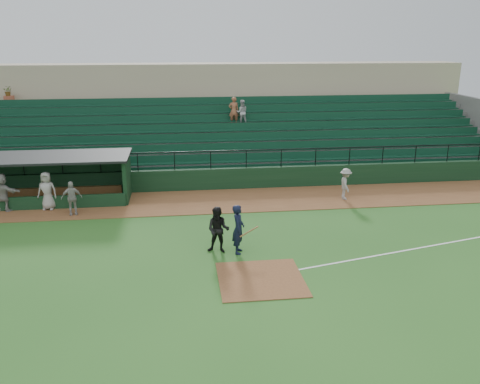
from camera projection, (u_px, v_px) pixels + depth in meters
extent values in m
plane|color=#265A1D|center=(256.00, 267.00, 18.49)|extent=(90.00, 90.00, 0.00)
cube|color=brown|center=(233.00, 200.00, 26.07)|extent=(40.00, 4.00, 0.03)
cube|color=brown|center=(261.00, 279.00, 17.54)|extent=(3.00, 3.00, 0.03)
cube|color=white|center=(442.00, 244.00, 20.57)|extent=(17.49, 4.44, 0.01)
cube|color=black|center=(229.00, 178.00, 27.98)|extent=(36.00, 0.35, 1.20)
cylinder|color=black|center=(228.00, 151.00, 27.51)|extent=(36.00, 0.06, 0.06)
cube|color=#63635E|center=(221.00, 141.00, 32.27)|extent=(36.00, 9.00, 3.60)
cube|color=#103A26|center=(222.00, 135.00, 31.67)|extent=(34.56, 8.00, 4.05)
cube|color=#63635E|center=(479.00, 130.00, 34.35)|extent=(0.35, 9.50, 4.20)
cube|color=tan|center=(213.00, 106.00, 38.02)|extent=(38.00, 3.00, 6.40)
cube|color=#63635E|center=(215.00, 103.00, 35.98)|extent=(36.00, 2.00, 0.20)
cylinder|color=#A55138|center=(9.00, 100.00, 34.09)|extent=(0.70, 0.70, 0.60)
imported|color=#2D5923|center=(8.00, 91.00, 33.90)|extent=(0.59, 0.51, 0.66)
imported|color=#B6B6B6|center=(242.00, 112.00, 32.70)|extent=(0.79, 0.61, 1.62)
imported|color=#A0593A|center=(234.00, 111.00, 32.60)|extent=(0.67, 0.44, 1.83)
cube|color=black|center=(50.00, 174.00, 26.86)|extent=(8.50, 0.20, 2.30)
cube|color=black|center=(127.00, 178.00, 26.13)|extent=(0.20, 2.60, 2.30)
cube|color=black|center=(41.00, 157.00, 25.27)|extent=(8.90, 3.20, 0.12)
cube|color=olive|center=(50.00, 192.00, 26.75)|extent=(7.65, 0.40, 0.50)
cube|color=black|center=(39.00, 203.00, 24.59)|extent=(8.50, 0.12, 0.70)
imported|color=black|center=(238.00, 229.00, 19.47)|extent=(0.61, 0.80, 1.99)
cylinder|color=olive|center=(249.00, 232.00, 19.35)|extent=(0.79, 0.34, 0.35)
imported|color=black|center=(218.00, 230.00, 19.54)|extent=(1.08, 0.94, 1.88)
imported|color=#9B9691|center=(346.00, 184.00, 26.00)|extent=(0.73, 1.13, 1.66)
imported|color=#A49F9A|center=(72.00, 198.00, 23.70)|extent=(1.04, 0.61, 1.66)
imported|color=#A9A49E|center=(47.00, 191.00, 24.43)|extent=(1.00, 0.71, 1.90)
imported|color=#9A9590|center=(3.00, 192.00, 24.21)|extent=(1.83, 1.26, 1.90)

